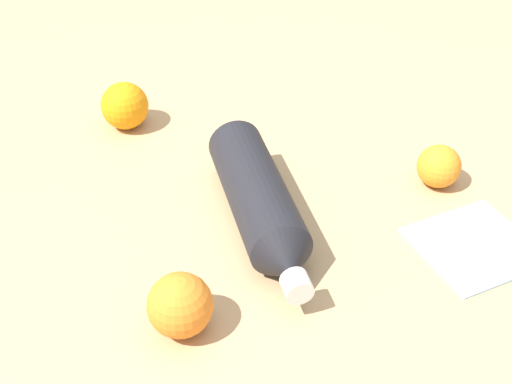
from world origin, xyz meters
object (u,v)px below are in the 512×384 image
water_bottle (261,203)px  folded_napkin (475,245)px  orange_0 (180,305)px  orange_1 (439,166)px  orange_2 (125,106)px

water_bottle → folded_napkin: bearing=66.6°
water_bottle → orange_0: bearing=-42.4°
orange_1 → folded_napkin: size_ratio=0.43×
water_bottle → orange_1: bearing=95.0°
folded_napkin → orange_2: bearing=-162.4°
orange_1 → folded_napkin: (0.11, -0.07, -0.03)m
orange_1 → folded_napkin: 0.14m
orange_2 → orange_0: bearing=-25.3°
orange_1 → orange_2: bearing=-150.3°
orange_0 → orange_2: orange_2 is taller
folded_napkin → orange_1: bearing=147.5°
orange_0 → orange_1: 0.43m
orange_0 → folded_napkin: (0.14, 0.36, -0.03)m
water_bottle → orange_2: size_ratio=3.96×
orange_1 → orange_2: orange_2 is taller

